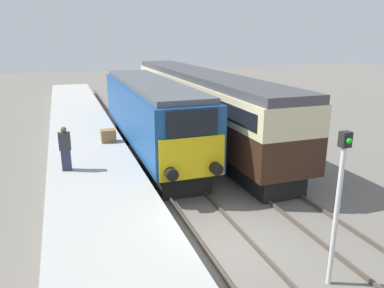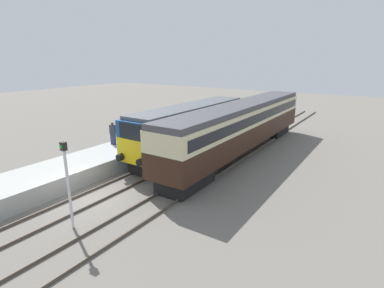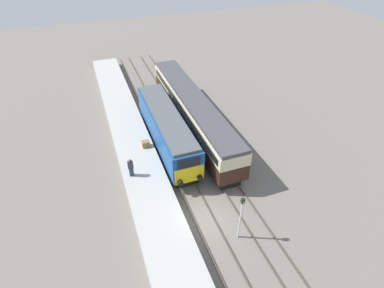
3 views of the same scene
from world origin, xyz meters
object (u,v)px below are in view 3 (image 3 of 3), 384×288
(person_on_platform, at_px, (131,168))
(locomotive, at_px, (167,129))
(passenger_carriage, at_px, (192,110))
(luggage_crate, at_px, (146,144))
(signal_post, at_px, (241,215))

(person_on_platform, bearing_deg, locomotive, 44.07)
(locomotive, distance_m, passenger_carriage, 3.98)
(locomotive, xyz_separation_m, person_on_platform, (-4.30, -4.16, -0.25))
(luggage_crate, bearing_deg, signal_post, -70.84)
(signal_post, height_order, luggage_crate, signal_post)
(passenger_carriage, relative_size, signal_post, 5.01)
(person_on_platform, bearing_deg, passenger_carriage, 38.84)
(person_on_platform, distance_m, signal_post, 9.94)
(locomotive, height_order, person_on_platform, locomotive)
(locomotive, bearing_deg, signal_post, -81.99)
(locomotive, relative_size, signal_post, 3.40)
(person_on_platform, relative_size, signal_post, 0.43)
(person_on_platform, bearing_deg, signal_post, -52.87)
(passenger_carriage, xyz_separation_m, signal_post, (-1.70, -14.12, -0.10))
(signal_post, relative_size, luggage_crate, 5.66)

